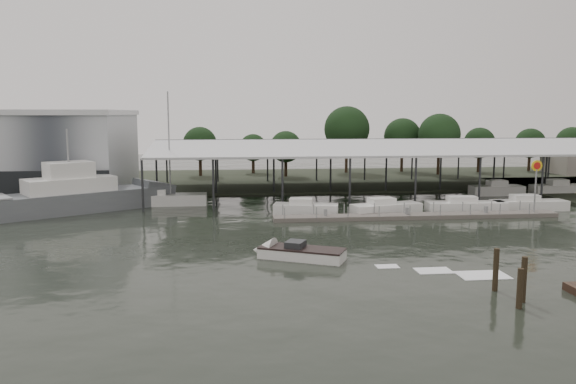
{
  "coord_description": "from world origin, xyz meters",
  "views": [
    {
      "loc": [
        -3.06,
        -42.03,
        10.1
      ],
      "look_at": [
        2.59,
        11.76,
        2.5
      ],
      "focal_mm": 35.0,
      "sensor_mm": 36.0,
      "label": 1
    }
  ],
  "objects": [
    {
      "name": "land_strip_far",
      "position": [
        0.0,
        42.0,
        0.1
      ],
      "size": [
        140.0,
        30.0,
        0.3
      ],
      "color": "#33392B",
      "rests_on": "ground"
    },
    {
      "name": "moored_cruiser_1",
      "position": [
        12.6,
        12.54,
        0.61
      ],
      "size": [
        7.54,
        3.93,
        1.7
      ],
      "rotation": [
        0.0,
        0.0,
        0.25
      ],
      "color": "white",
      "rests_on": "ground"
    },
    {
      "name": "moored_cruiser_0",
      "position": [
        4.49,
        13.24,
        0.61
      ],
      "size": [
        6.77,
        3.55,
        1.7
      ],
      "rotation": [
        0.0,
        0.0,
        -0.22
      ],
      "color": "white",
      "rests_on": "ground"
    },
    {
      "name": "mooring_pilings",
      "position": [
        13.77,
        -15.24,
        0.99
      ],
      "size": [
        6.21,
        7.28,
        3.78
      ],
      "color": "#332819",
      "rests_on": "ground"
    },
    {
      "name": "horizon_tree_line",
      "position": [
        23.88,
        48.56,
        6.1
      ],
      "size": [
        68.13,
        11.61,
        11.29
      ],
      "color": "black",
      "rests_on": "ground"
    },
    {
      "name": "speedboat_underway",
      "position": [
        1.38,
        -3.91,
        0.39
      ],
      "size": [
        16.52,
        8.95,
        2.0
      ],
      "rotation": [
        0.0,
        0.0,
        2.69
      ],
      "color": "white",
      "rests_on": "ground"
    },
    {
      "name": "ground",
      "position": [
        0.0,
        0.0,
        0.0
      ],
      "size": [
        200.0,
        200.0,
        0.0
      ],
      "primitive_type": "plane",
      "color": "black",
      "rests_on": "ground"
    },
    {
      "name": "floating_dock",
      "position": [
        15.0,
        10.0,
        0.2
      ],
      "size": [
        28.0,
        2.0,
        1.4
      ],
      "color": "#635D57",
      "rests_on": "ground"
    },
    {
      "name": "covered_boat_shed",
      "position": [
        17.0,
        28.0,
        6.13
      ],
      "size": [
        58.24,
        24.0,
        6.96
      ],
      "color": "silver",
      "rests_on": "ground"
    },
    {
      "name": "grey_trawler",
      "position": [
        -18.34,
        17.67,
        1.58
      ],
      "size": [
        18.51,
        14.07,
        8.84
      ],
      "rotation": [
        0.0,
        0.0,
        0.57
      ],
      "color": "slate",
      "rests_on": "ground"
    },
    {
      "name": "storage_warehouse",
      "position": [
        -28.0,
        29.94,
        5.29
      ],
      "size": [
        24.5,
        20.5,
        10.5
      ],
      "color": "#ABB1B6",
      "rests_on": "ground"
    },
    {
      "name": "moored_cruiser_3",
      "position": [
        28.18,
        13.22,
        0.61
      ],
      "size": [
        7.85,
        2.39,
        1.7
      ],
      "rotation": [
        0.0,
        0.0,
        -0.03
      ],
      "color": "white",
      "rests_on": "ground"
    },
    {
      "name": "moored_cruiser_2",
      "position": [
        21.13,
        12.84,
        0.61
      ],
      "size": [
        8.24,
        2.64,
        1.7
      ],
      "rotation": [
        0.0,
        0.0,
        -0.05
      ],
      "color": "white",
      "rests_on": "ground"
    },
    {
      "name": "shell_fuel_sign",
      "position": [
        27.0,
        9.99,
        3.93
      ],
      "size": [
        1.1,
        0.18,
        5.55
      ],
      "color": "gray",
      "rests_on": "ground"
    },
    {
      "name": "white_sailboat",
      "position": [
        -10.2,
        20.58,
        0.65
      ],
      "size": [
        8.8,
        2.63,
        12.66
      ],
      "rotation": [
        0.0,
        0.0,
        0.0
      ],
      "color": "white",
      "rests_on": "ground"
    }
  ]
}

